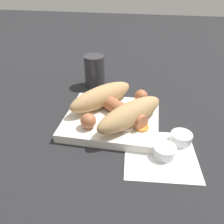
% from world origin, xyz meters
% --- Properties ---
extents(ground_plane, '(3.00, 3.00, 0.00)m').
position_xyz_m(ground_plane, '(0.00, 0.00, 0.00)').
color(ground_plane, '#232326').
extents(food_tray, '(0.22, 0.19, 0.02)m').
position_xyz_m(food_tray, '(0.00, 0.00, 0.01)').
color(food_tray, silver).
rests_on(food_tray, ground_plane).
extents(bread_roll, '(0.23, 0.24, 0.05)m').
position_xyz_m(bread_roll, '(0.01, 0.01, 0.05)').
color(bread_roll, tan).
rests_on(bread_roll, food_tray).
extents(sausage, '(0.15, 0.16, 0.03)m').
position_xyz_m(sausage, '(0.01, 0.01, 0.04)').
color(sausage, '#B26642').
rests_on(sausage, food_tray).
extents(pickled_veggies, '(0.08, 0.06, 0.01)m').
position_xyz_m(pickled_veggies, '(0.05, -0.03, 0.02)').
color(pickled_veggies, orange).
rests_on(pickled_veggies, food_tray).
extents(napkin, '(0.15, 0.15, 0.00)m').
position_xyz_m(napkin, '(0.12, -0.09, 0.00)').
color(napkin, white).
rests_on(napkin, ground_plane).
extents(condiment_cup_near, '(0.05, 0.05, 0.02)m').
position_xyz_m(condiment_cup_near, '(0.12, -0.09, 0.01)').
color(condiment_cup_near, silver).
rests_on(condiment_cup_near, ground_plane).
extents(condiment_cup_far, '(0.05, 0.05, 0.02)m').
position_xyz_m(condiment_cup_far, '(0.16, -0.04, 0.01)').
color(condiment_cup_far, silver).
rests_on(condiment_cup_far, ground_plane).
extents(drink_glass, '(0.06, 0.06, 0.10)m').
position_xyz_m(drink_glass, '(-0.09, 0.19, 0.05)').
color(drink_glass, '#333338').
rests_on(drink_glass, ground_plane).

